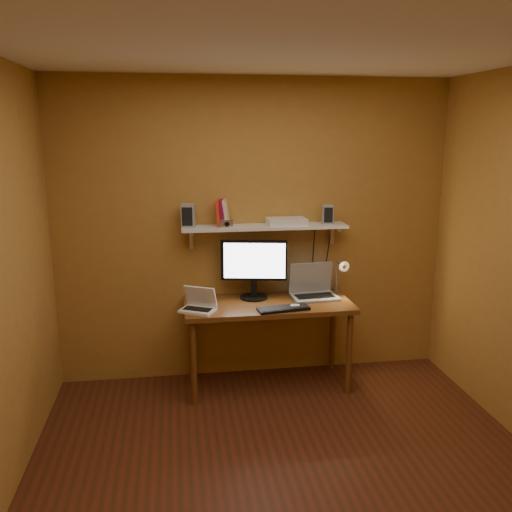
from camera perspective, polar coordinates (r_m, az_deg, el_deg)
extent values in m
cube|color=#542215|center=(3.75, 3.72, -22.33)|extent=(3.40, 3.20, 0.02)
cube|color=silver|center=(3.08, 4.49, 21.46)|extent=(3.40, 3.20, 0.02)
cube|color=#A87533|center=(4.71, -0.19, 2.61)|extent=(3.40, 0.02, 2.60)
cube|color=#A87533|center=(1.75, 16.10, -16.94)|extent=(3.40, 0.02, 2.60)
cube|color=brown|center=(4.55, 1.30, -5.19)|extent=(1.40, 0.60, 0.04)
cylinder|color=brown|center=(4.40, -6.57, -11.16)|extent=(0.05, 0.05, 0.71)
cylinder|color=brown|center=(4.62, 9.77, -10.10)|extent=(0.05, 0.05, 0.71)
cylinder|color=brown|center=(4.85, -6.79, -8.84)|extent=(0.05, 0.05, 0.71)
cylinder|color=brown|center=(5.04, 8.06, -8.00)|extent=(0.05, 0.05, 0.71)
cube|color=silver|center=(4.58, 0.93, 3.09)|extent=(1.40, 0.25, 0.02)
cube|color=silver|center=(4.65, -6.87, 1.86)|extent=(0.03, 0.03, 0.18)
cube|color=silver|center=(4.84, 7.97, 2.28)|extent=(0.03, 0.03, 0.18)
cylinder|color=black|center=(4.67, -0.23, -4.35)|extent=(0.28, 0.28, 0.02)
cube|color=black|center=(4.64, -0.23, -3.31)|extent=(0.06, 0.05, 0.17)
cube|color=black|center=(4.58, -0.23, -0.46)|extent=(0.56, 0.14, 0.35)
cube|color=white|center=(4.56, -0.20, -0.51)|extent=(0.51, 0.10, 0.30)
cube|color=gray|center=(4.69, 6.20, -4.32)|extent=(0.41, 0.30, 0.02)
cube|color=black|center=(4.69, 6.20, -4.19)|extent=(0.34, 0.18, 0.00)
cube|color=gray|center=(4.76, 5.77, -2.25)|extent=(0.39, 0.08, 0.27)
cube|color=#152144|center=(4.76, 5.77, -2.25)|extent=(0.34, 0.06, 0.23)
cube|color=white|center=(4.36, -6.17, -5.70)|extent=(0.32, 0.29, 0.02)
cube|color=black|center=(4.35, -6.18, -5.57)|extent=(0.25, 0.19, 0.00)
cube|color=white|center=(4.38, -5.85, -4.26)|extent=(0.27, 0.19, 0.18)
cube|color=black|center=(4.38, -5.85, -4.26)|extent=(0.23, 0.16, 0.15)
cube|color=black|center=(4.37, 2.91, -5.56)|extent=(0.43, 0.20, 0.02)
ellipsoid|color=white|center=(4.42, 4.13, -5.28)|extent=(0.10, 0.07, 0.03)
cube|color=silver|center=(4.92, 8.43, -3.80)|extent=(0.05, 0.06, 0.08)
cylinder|color=silver|center=(4.88, 8.48, -2.11)|extent=(0.02, 0.02, 0.28)
cylinder|color=silver|center=(4.77, 8.82, -0.74)|extent=(0.01, 0.16, 0.01)
cone|color=silver|center=(4.70, 9.11, -0.97)|extent=(0.09, 0.09, 0.09)
sphere|color=#FFE0A5|center=(4.68, 9.18, -1.03)|extent=(0.04, 0.04, 0.04)
cube|color=gray|center=(4.51, -7.14, 4.25)|extent=(0.13, 0.13, 0.19)
cube|color=gray|center=(4.69, 7.53, 4.39)|extent=(0.10, 0.10, 0.16)
cube|color=red|center=(4.53, -3.93, 4.53)|extent=(0.07, 0.16, 0.22)
cube|color=maroon|center=(4.54, -3.54, 4.54)|extent=(0.08, 0.16, 0.22)
cube|color=beige|center=(4.54, -3.15, 4.55)|extent=(0.09, 0.16, 0.22)
cube|color=silver|center=(4.47, -3.16, 3.41)|extent=(0.11, 0.06, 0.07)
cylinder|color=black|center=(4.45, -3.14, 3.37)|extent=(0.04, 0.03, 0.04)
cube|color=white|center=(4.61, 3.23, 3.66)|extent=(0.33, 0.23, 0.06)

